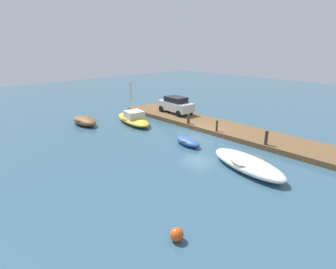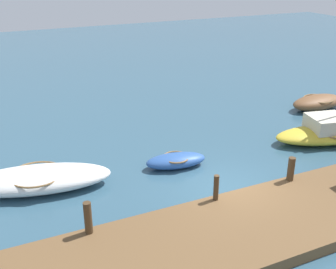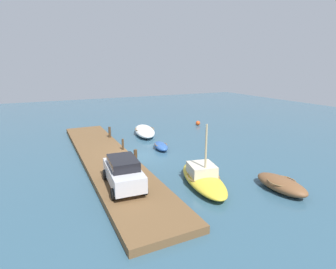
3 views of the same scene
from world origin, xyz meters
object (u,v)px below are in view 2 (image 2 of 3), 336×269
(mooring_post_mid_west, at_px, (89,222))
(mooring_post_mid_east, at_px, (216,188))
(dinghy_blue, at_px, (176,160))
(mooring_post_east, at_px, (291,169))
(motorboat_white, at_px, (37,179))
(mooring_post_west, at_px, (88,218))
(rowboat_brown, at_px, (318,102))
(sailboat_yellow, at_px, (330,132))

(mooring_post_mid_west, height_order, mooring_post_mid_east, mooring_post_mid_east)
(dinghy_blue, xyz_separation_m, mooring_post_east, (3.10, -3.48, 0.57))
(motorboat_white, distance_m, mooring_post_mid_east, 6.79)
(dinghy_blue, relative_size, mooring_post_west, 2.54)
(motorboat_white, xyz_separation_m, mooring_post_east, (8.68, -4.06, 0.45))
(dinghy_blue, bearing_deg, rowboat_brown, 25.56)
(motorboat_white, distance_m, mooring_post_west, 4.20)
(sailboat_yellow, xyz_separation_m, mooring_post_mid_west, (-12.56, -2.80, 0.32))
(dinghy_blue, bearing_deg, motorboat_white, -176.67)
(mooring_post_west, relative_size, mooring_post_mid_west, 1.36)
(dinghy_blue, bearing_deg, mooring_post_west, -133.89)
(mooring_post_mid_west, xyz_separation_m, mooring_post_east, (7.75, 0.00, 0.07))
(rowboat_brown, bearing_deg, mooring_post_mid_west, -158.30)
(motorboat_white, height_order, mooring_post_mid_east, mooring_post_mid_east)
(mooring_post_west, xyz_separation_m, mooring_post_mid_east, (4.50, 0.00, -0.06))
(rowboat_brown, bearing_deg, dinghy_blue, -165.32)
(mooring_post_mid_west, bearing_deg, motorboat_white, 102.97)
(sailboat_yellow, relative_size, mooring_post_east, 6.40)
(dinghy_blue, distance_m, mooring_post_mid_west, 5.82)
(rowboat_brown, bearing_deg, sailboat_yellow, -127.82)
(mooring_post_mid_east, bearing_deg, mooring_post_mid_west, 180.00)
(dinghy_blue, relative_size, mooring_post_mid_east, 2.87)
(mooring_post_mid_west, bearing_deg, dinghy_blue, 36.85)
(rowboat_brown, height_order, mooring_post_mid_west, mooring_post_mid_west)
(dinghy_blue, distance_m, mooring_post_mid_east, 3.53)
(rowboat_brown, distance_m, mooring_post_west, 16.71)
(mooring_post_mid_east, distance_m, mooring_post_east, 3.26)
(sailboat_yellow, xyz_separation_m, mooring_post_east, (-4.81, -2.80, 0.39))
(dinghy_blue, relative_size, mooring_post_mid_west, 3.44)
(dinghy_blue, distance_m, sailboat_yellow, 7.94)
(dinghy_blue, distance_m, mooring_post_east, 4.70)
(mooring_post_west, height_order, mooring_post_mid_west, mooring_post_west)
(dinghy_blue, bearing_deg, mooring_post_mid_east, -83.22)
(mooring_post_mid_east, xyz_separation_m, mooring_post_east, (3.26, 0.00, -0.00))
(motorboat_white, bearing_deg, rowboat_brown, 21.75)
(dinghy_blue, xyz_separation_m, motorboat_white, (-5.58, 0.58, 0.12))
(dinghy_blue, height_order, motorboat_white, motorboat_white)
(rowboat_brown, relative_size, sailboat_yellow, 0.59)
(sailboat_yellow, bearing_deg, motorboat_white, -173.15)
(sailboat_yellow, bearing_deg, mooring_post_east, -137.55)
(motorboat_white, bearing_deg, mooring_post_mid_west, -64.15)
(rowboat_brown, relative_size, dinghy_blue, 1.30)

